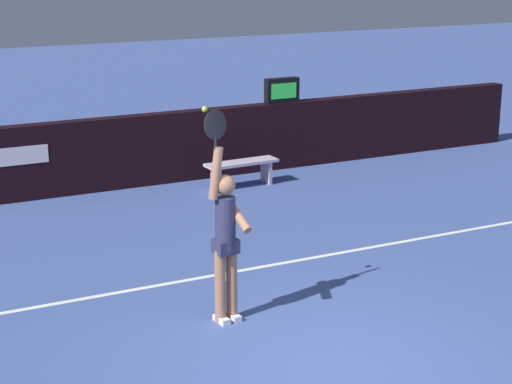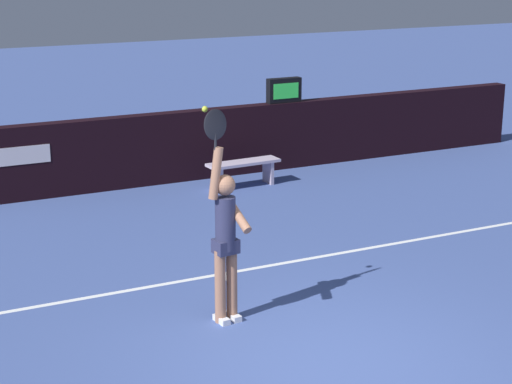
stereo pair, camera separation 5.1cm
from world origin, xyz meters
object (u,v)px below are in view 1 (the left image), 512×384
at_px(tennis_player, 225,235).
at_px(tennis_ball, 205,109).
at_px(courtside_bench_near, 242,168).
at_px(speed_display, 282,90).

distance_m(tennis_player, tennis_ball, 1.44).
height_order(tennis_player, courtside_bench_near, tennis_player).
height_order(speed_display, courtside_bench_near, speed_display).
height_order(tennis_player, tennis_ball, tennis_ball).
bearing_deg(speed_display, tennis_ball, -124.73).
bearing_deg(tennis_ball, speed_display, 55.27).
xyz_separation_m(speed_display, tennis_player, (-3.88, -5.96, -0.47)).
relative_size(speed_display, tennis_player, 0.27).
bearing_deg(courtside_bench_near, tennis_ball, -119.33).
xyz_separation_m(speed_display, tennis_ball, (-4.06, -5.86, 0.95)).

